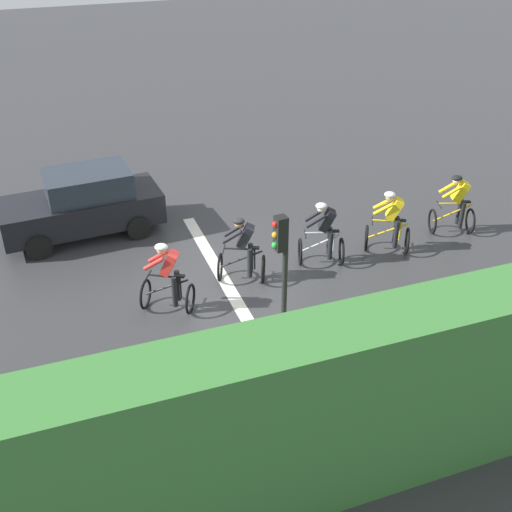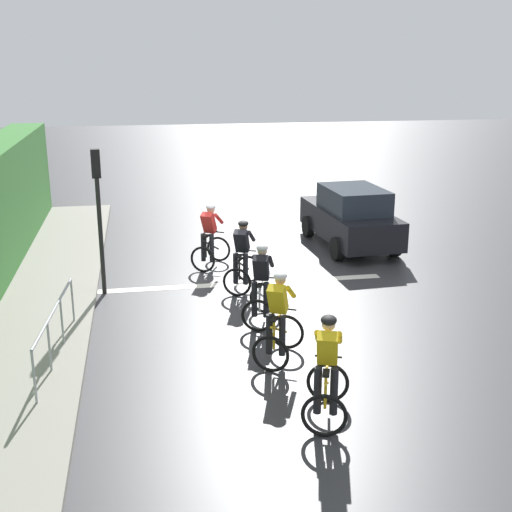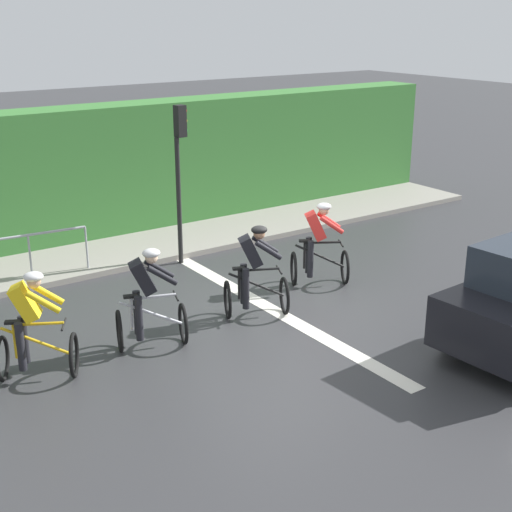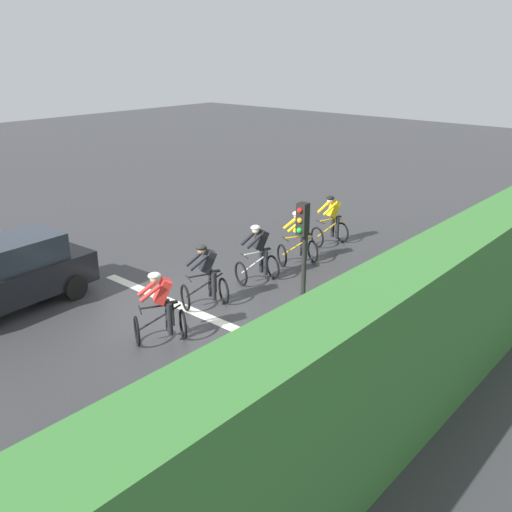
{
  "view_description": "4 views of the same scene",
  "coord_description": "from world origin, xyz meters",
  "px_view_note": "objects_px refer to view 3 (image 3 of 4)",
  "views": [
    {
      "loc": [
        11.89,
        -3.57,
        8.2
      ],
      "look_at": [
        0.7,
        0.5,
        1.05
      ],
      "focal_mm": 44.21,
      "sensor_mm": 36.0,
      "label": 1
    },
    {
      "loc": [
        2.28,
        15.13,
        5.29
      ],
      "look_at": [
        -0.26,
        0.65,
        0.88
      ],
      "focal_mm": 46.8,
      "sensor_mm": 36.0,
      "label": 2
    },
    {
      "loc": [
        -9.51,
        6.99,
        5.12
      ],
      "look_at": [
        0.09,
        0.34,
        1.09
      ],
      "focal_mm": 49.78,
      "sensor_mm": 36.0,
      "label": 3
    },
    {
      "loc": [
        9.42,
        -8.44,
        6.15
      ],
      "look_at": [
        0.28,
        2.03,
        0.97
      ],
      "focal_mm": 39.39,
      "sensor_mm": 36.0,
      "label": 4
    }
  ],
  "objects_px": {
    "traffic_light_near_crossing": "(180,160)",
    "cyclist_fourth": "(254,274)",
    "cyclist_trailing": "(318,246)",
    "cyclist_second": "(32,328)",
    "cyclist_mid": "(148,301)"
  },
  "relations": [
    {
      "from": "cyclist_second",
      "to": "cyclist_trailing",
      "type": "bearing_deg",
      "value": -84.12
    },
    {
      "from": "cyclist_trailing",
      "to": "traffic_light_near_crossing",
      "type": "xyz_separation_m",
      "value": [
        2.66,
        1.54,
        1.43
      ]
    },
    {
      "from": "cyclist_second",
      "to": "cyclist_fourth",
      "type": "xyz_separation_m",
      "value": [
        0.04,
        -3.91,
        0.0
      ]
    },
    {
      "from": "traffic_light_near_crossing",
      "to": "cyclist_fourth",
      "type": "bearing_deg",
      "value": 173.6
    },
    {
      "from": "cyclist_mid",
      "to": "cyclist_fourth",
      "type": "bearing_deg",
      "value": -88.06
    },
    {
      "from": "cyclist_second",
      "to": "traffic_light_near_crossing",
      "type": "distance_m",
      "value": 5.55
    },
    {
      "from": "cyclist_fourth",
      "to": "cyclist_trailing",
      "type": "bearing_deg",
      "value": -73.69
    },
    {
      "from": "cyclist_second",
      "to": "cyclist_fourth",
      "type": "bearing_deg",
      "value": -89.38
    },
    {
      "from": "cyclist_fourth",
      "to": "cyclist_trailing",
      "type": "relative_size",
      "value": 1.0
    },
    {
      "from": "cyclist_mid",
      "to": "cyclist_trailing",
      "type": "distance_m",
      "value": 4.03
    },
    {
      "from": "cyclist_fourth",
      "to": "traffic_light_near_crossing",
      "type": "distance_m",
      "value": 3.53
    },
    {
      "from": "traffic_light_near_crossing",
      "to": "cyclist_second",
      "type": "bearing_deg",
      "value": 127.32
    },
    {
      "from": "cyclist_mid",
      "to": "cyclist_fourth",
      "type": "xyz_separation_m",
      "value": [
        0.07,
        -2.08,
        0.0
      ]
    },
    {
      "from": "cyclist_trailing",
      "to": "cyclist_fourth",
      "type": "bearing_deg",
      "value": 106.31
    },
    {
      "from": "cyclist_mid",
      "to": "traffic_light_near_crossing",
      "type": "distance_m",
      "value": 4.33
    }
  ]
}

